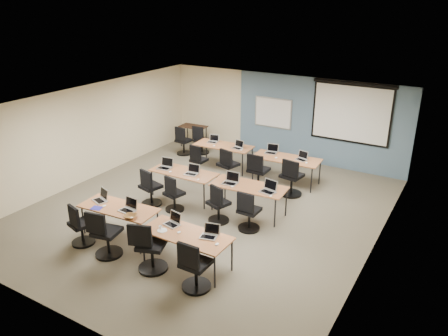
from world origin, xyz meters
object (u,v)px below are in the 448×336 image
Objects in this scene: training_table_front_left at (119,209)px; laptop_10 at (272,151)px; training_table_front_right at (186,236)px; task_chair_4 at (150,190)px; laptop_2 at (173,222)px; spare_chair_a at (201,142)px; task_chair_0 at (80,228)px; task_chair_9 at (228,168)px; training_table_back_left at (223,147)px; task_chair_2 at (149,251)px; laptop_4 at (165,166)px; task_chair_7 at (248,214)px; utility_table at (193,129)px; task_chair_5 at (173,197)px; task_chair_6 at (218,207)px; training_table_mid_right at (249,187)px; laptop_9 at (238,146)px; laptop_1 at (129,208)px; whiteboard at (273,113)px; laptop_8 at (213,140)px; laptop_3 at (210,234)px; laptop_7 at (269,189)px; laptop_5 at (192,172)px; task_chair_3 at (194,269)px; task_chair_11 at (291,180)px; training_table_back_right at (286,159)px; projector_screen at (352,110)px; laptop_0 at (101,198)px; spare_chair_b at (183,143)px; task_chair_10 at (258,174)px; task_chair_1 at (105,237)px; training_table_mid_left at (184,173)px; task_chair_8 at (198,163)px; laptop_6 at (231,181)px; laptop_11 at (302,158)px.

training_table_front_left is 5.19× the size of laptop_10.
training_table_front_right is 2.92m from task_chair_4.
spare_chair_a is at bearing 130.29° from laptop_2.
task_chair_0 is 0.94× the size of task_chair_9.
training_table_back_left is 1.69× the size of task_chair_2.
laptop_10 is at bearing 102.92° from laptop_2.
spare_chair_a is (-0.94, 3.11, -0.40)m from laptop_4.
utility_table is at bearing 137.05° from task_chair_7.
task_chair_5 is 1.25m from task_chair_6.
training_table_front_left is 1.65m from task_chair_5.
training_table_mid_right is 6.00× the size of laptop_9.
training_table_mid_right is 5.36× the size of laptop_1.
whiteboard is 1.94m from laptop_10.
laptop_3 is at bearing -73.00° from laptop_8.
laptop_7 is at bearing 32.84° from task_chair_5.
task_chair_6 is at bearing -37.52° from laptop_5.
training_table_front_right is 5.58m from laptop_8.
laptop_1 is 0.96× the size of laptop_4.
task_chair_3 is 1.11× the size of utility_table.
task_chair_11 is at bearing 83.66° from training_table_front_right.
laptop_10 reaches higher than task_chair_0.
laptop_8 is (-2.53, 0.13, 0.10)m from training_table_back_right.
laptop_9 is (-2.78, -1.78, -1.10)m from projector_screen.
task_chair_6 is at bearing -59.01° from spare_chair_a.
task_chair_4 is at bearing -125.75° from projector_screen.
laptop_3 is at bearing -90.82° from laptop_10.
task_chair_2 is at bearing -1.08° from laptop_0.
spare_chair_a is 0.60m from spare_chair_b.
laptop_8 is (-3.06, 5.51, 0.36)m from task_chair_3.
training_table_mid_right is 1.74× the size of task_chair_10.
task_chair_1 reaches higher than laptop_10.
projector_screen is 3.48m from laptop_9.
laptop_8 is 1.98m from laptop_10.
laptop_4 is 1.09× the size of laptop_5.
task_chair_4 is (-2.79, 1.57, -0.38)m from laptop_3.
spare_chair_b is (-1.51, 3.51, -0.01)m from task_chair_4.
task_chair_7 is at bearing -99.92° from projector_screen.
task_chair_8 is at bearing 109.78° from training_table_mid_left.
laptop_7 is at bearing 79.45° from laptop_2.
task_chair_5 is at bearing 79.12° from task_chair_1.
training_table_front_right is 1.83× the size of spare_chair_b.
laptop_3 is 0.88× the size of laptop_7.
task_chair_8 is at bearing 146.36° from training_table_mid_right.
laptop_6 is (1.88, 0.81, 0.38)m from task_chair_4.
training_table_mid_left is 3.11m from task_chair_1.
training_table_mid_left is at bearing 74.32° from task_chair_4.
laptop_4 reaches higher than spare_chair_a.
laptop_0 is 4.29m from task_chair_10.
laptop_6 is 1.16× the size of laptop_11.
utility_table is at bearing -167.73° from whiteboard.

